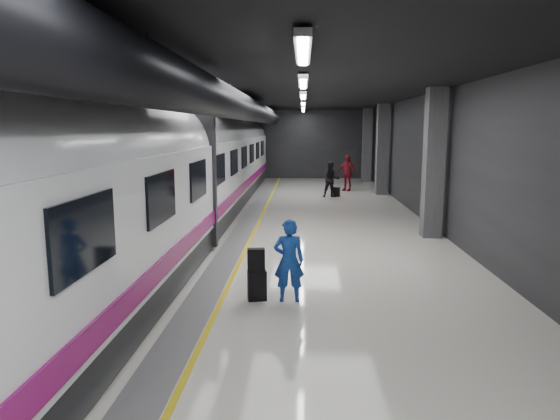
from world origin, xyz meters
TOP-DOWN VIEW (x-y plane):
  - ground at (0.00, 0.00)m, footprint 40.00×40.00m
  - platform_hall at (-0.29, 0.96)m, footprint 10.02×40.02m
  - train at (-3.25, -0.00)m, footprint 3.05×38.00m
  - traveler_main at (0.36, -4.02)m, footprint 0.61×0.42m
  - suitcase_main at (-0.26, -3.98)m, footprint 0.40×0.30m
  - shoulder_bag at (-0.28, -4.00)m, footprint 0.35×0.21m
  - traveler_far_a at (1.97, 10.69)m, footprint 0.92×0.76m
  - traveler_far_b at (2.96, 13.31)m, footprint 1.20×0.97m
  - suitcase_far at (2.26, 11.04)m, footprint 0.35×0.28m

SIDE VIEW (x-z plane):
  - ground at x=0.00m, z-range 0.00..0.00m
  - suitcase_far at x=2.26m, z-range 0.00..0.45m
  - suitcase_main at x=-0.26m, z-range 0.00..0.58m
  - shoulder_bag at x=-0.28m, z-range 0.58..1.03m
  - traveler_main at x=0.36m, z-range 0.00..1.62m
  - traveler_far_a at x=1.97m, z-range 0.00..1.73m
  - traveler_far_b at x=2.96m, z-range 0.00..1.91m
  - train at x=-3.25m, z-range 0.04..4.09m
  - platform_hall at x=-0.29m, z-range 1.28..5.79m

